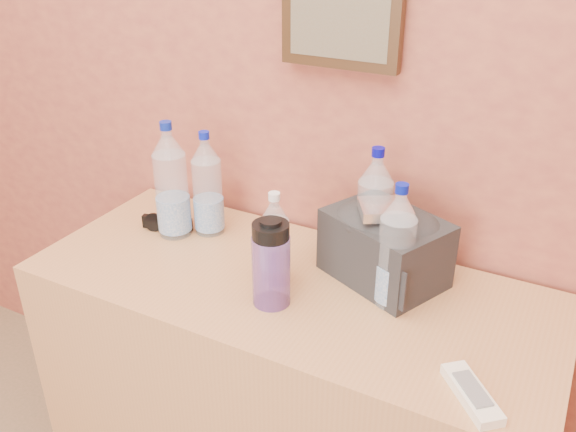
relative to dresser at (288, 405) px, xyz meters
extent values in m
plane|color=#BC6747|center=(-0.05, 0.29, 0.95)|extent=(4.00, 0.00, 4.00)
cube|color=tan|center=(0.00, 0.00, 0.00)|extent=(1.30, 0.54, 0.81)
cylinder|color=white|center=(-0.39, 0.07, 0.55)|extent=(0.09, 0.09, 0.28)
cylinder|color=#0E2397|center=(-0.39, 0.07, 0.72)|extent=(0.03, 0.03, 0.02)
cylinder|color=silver|center=(-0.31, 0.12, 0.53)|extent=(0.08, 0.08, 0.26)
cylinder|color=#0B1BB5|center=(-0.31, 0.12, 0.69)|extent=(0.03, 0.03, 0.02)
cylinder|color=#C1E6F4|center=(0.15, 0.17, 0.54)|extent=(0.09, 0.09, 0.28)
cylinder|color=#060794|center=(0.15, 0.17, 0.71)|extent=(0.03, 0.03, 0.02)
cylinder|color=#CDE3FE|center=(0.25, 0.04, 0.54)|extent=(0.08, 0.08, 0.26)
cylinder|color=#07149C|center=(0.25, 0.04, 0.69)|extent=(0.03, 0.03, 0.02)
cylinder|color=silver|center=(-0.03, -0.01, 0.51)|extent=(0.07, 0.07, 0.21)
cylinder|color=white|center=(-0.03, -0.01, 0.63)|extent=(0.03, 0.03, 0.02)
cylinder|color=#7045A4|center=(0.01, -0.09, 0.49)|extent=(0.09, 0.09, 0.17)
cylinder|color=black|center=(0.01, -0.09, 0.60)|extent=(0.08, 0.08, 0.04)
cube|color=silver|center=(0.49, -0.19, 0.42)|extent=(0.14, 0.15, 0.02)
cube|color=silver|center=(0.20, 0.10, 0.60)|extent=(0.15, 0.14, 0.02)
camera|label=1|loc=(0.58, -1.10, 1.23)|focal=38.00mm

